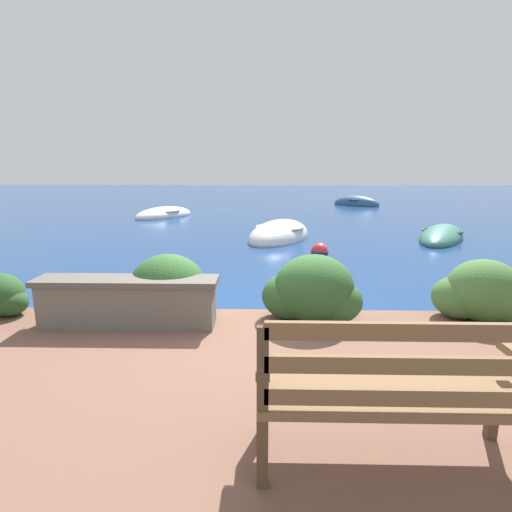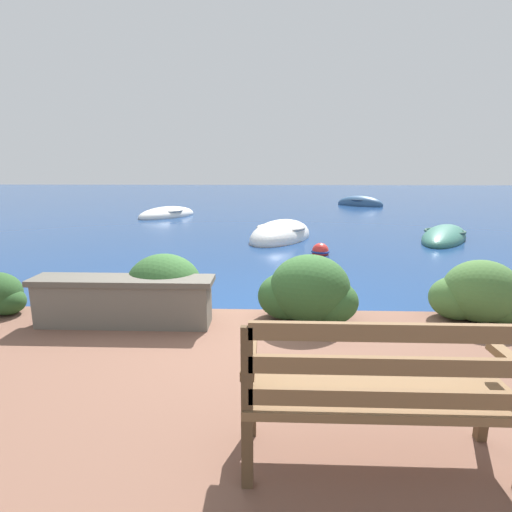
# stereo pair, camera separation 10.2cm
# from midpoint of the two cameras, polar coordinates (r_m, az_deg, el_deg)

# --- Properties ---
(ground_plane) EXTENTS (80.00, 80.00, 0.00)m
(ground_plane) POSITION_cam_midpoint_polar(r_m,az_deg,el_deg) (4.88, -1.52, -10.03)
(ground_plane) COLOR navy
(park_bench) EXTENTS (1.49, 0.48, 0.93)m
(park_bench) POSITION_cam_midpoint_polar(r_m,az_deg,el_deg) (2.37, 18.62, -17.61)
(park_bench) COLOR brown
(park_bench) RESTS_ON patio_terrace
(stone_wall) EXTENTS (1.92, 0.39, 0.52)m
(stone_wall) POSITION_cam_midpoint_polar(r_m,az_deg,el_deg) (4.48, -17.72, -6.13)
(stone_wall) COLOR #666056
(stone_wall) RESTS_ON patio_terrace
(hedge_clump_left) EXTENTS (1.05, 0.76, 0.71)m
(hedge_clump_left) POSITION_cam_midpoint_polar(r_m,az_deg,el_deg) (4.62, -12.48, -4.67)
(hedge_clump_left) COLOR #2D5628
(hedge_clump_left) RESTS_ON patio_terrace
(hedge_clump_centre) EXTENTS (1.09, 0.78, 0.74)m
(hedge_clump_centre) POSITION_cam_midpoint_polar(r_m,az_deg,el_deg) (4.40, 8.11, -5.19)
(hedge_clump_centre) COLOR #2D5628
(hedge_clump_centre) RESTS_ON patio_terrace
(hedge_clump_right) EXTENTS (1.00, 0.72, 0.68)m
(hedge_clump_right) POSITION_cam_midpoint_polar(r_m,az_deg,el_deg) (5.02, 29.74, -4.84)
(hedge_clump_right) COLOR #426B33
(hedge_clump_right) RESTS_ON patio_terrace
(rowboat_nearest) EXTENTS (2.29, 2.99, 0.88)m
(rowboat_nearest) POSITION_cam_midpoint_polar(r_m,az_deg,el_deg) (10.73, 3.84, 2.87)
(rowboat_nearest) COLOR silver
(rowboat_nearest) RESTS_ON ground_plane
(rowboat_mid) EXTENTS (2.44, 3.21, 0.61)m
(rowboat_mid) POSITION_cam_midpoint_polar(r_m,az_deg,el_deg) (11.81, 25.52, 2.44)
(rowboat_mid) COLOR #336B5B
(rowboat_mid) RESTS_ON ground_plane
(rowboat_far) EXTENTS (2.48, 2.91, 0.67)m
(rowboat_far) POSITION_cam_midpoint_polar(r_m,az_deg,el_deg) (16.04, -12.42, 5.75)
(rowboat_far) COLOR silver
(rowboat_far) RESTS_ON ground_plane
(rowboat_outer) EXTENTS (2.47, 2.16, 0.86)m
(rowboat_outer) POSITION_cam_midpoint_polar(r_m,az_deg,el_deg) (20.86, 14.76, 7.17)
(rowboat_outer) COLOR #2D517A
(rowboat_outer) RESTS_ON ground_plane
(mooring_buoy) EXTENTS (0.41, 0.41, 0.37)m
(mooring_buoy) POSITION_cam_midpoint_polar(r_m,az_deg,el_deg) (8.90, 9.50, 0.65)
(mooring_buoy) COLOR red
(mooring_buoy) RESTS_ON ground_plane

